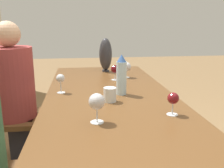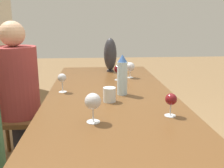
{
  "view_description": "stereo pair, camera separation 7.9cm",
  "coord_description": "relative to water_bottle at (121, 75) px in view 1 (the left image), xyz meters",
  "views": [
    {
      "loc": [
        -1.5,
        0.2,
        1.22
      ],
      "look_at": [
        0.05,
        0.0,
        0.83
      ],
      "focal_mm": 40.0,
      "sensor_mm": 36.0,
      "label": 1
    },
    {
      "loc": [
        -1.5,
        0.12,
        1.22
      ],
      "look_at": [
        0.05,
        0.0,
        0.83
      ],
      "focal_mm": 40.0,
      "sensor_mm": 36.0,
      "label": 2
    }
  ],
  "objects": [
    {
      "name": "dining_table",
      "position": [
        -0.14,
        0.08,
        -0.21
      ],
      "size": [
        2.41,
        0.88,
        0.73
      ],
      "color": "brown",
      "rests_on": "ground_plane"
    },
    {
      "name": "water_bottle",
      "position": [
        0.0,
        0.0,
        0.0
      ],
      "size": [
        0.07,
        0.07,
        0.28
      ],
      "color": "silver",
      "rests_on": "dining_table"
    },
    {
      "name": "water_tumbler",
      "position": [
        -0.15,
        0.1,
        -0.09
      ],
      "size": [
        0.08,
        0.08,
        0.09
      ],
      "color": "silver",
      "rests_on": "dining_table"
    },
    {
      "name": "vase",
      "position": [
        0.82,
        0.02,
        0.04
      ],
      "size": [
        0.13,
        0.13,
        0.33
      ],
      "color": "#2D2D33",
      "rests_on": "dining_table"
    },
    {
      "name": "wine_glass_0",
      "position": [
        -0.47,
        0.2,
        -0.03
      ],
      "size": [
        0.08,
        0.08,
        0.15
      ],
      "color": "silver",
      "rests_on": "dining_table"
    },
    {
      "name": "wine_glass_1",
      "position": [
        0.51,
        -0.13,
        -0.04
      ],
      "size": [
        0.08,
        0.08,
        0.14
      ],
      "color": "silver",
      "rests_on": "dining_table"
    },
    {
      "name": "wine_glass_2",
      "position": [
        0.43,
        -0.02,
        -0.04
      ],
      "size": [
        0.07,
        0.07,
        0.13
      ],
      "color": "silver",
      "rests_on": "dining_table"
    },
    {
      "name": "wine_glass_3",
      "position": [
        -0.42,
        -0.21,
        -0.05
      ],
      "size": [
        0.06,
        0.06,
        0.13
      ],
      "color": "silver",
      "rests_on": "dining_table"
    },
    {
      "name": "wine_glass_4",
      "position": [
        0.09,
        0.42,
        -0.03
      ],
      "size": [
        0.06,
        0.06,
        0.14
      ],
      "color": "silver",
      "rests_on": "dining_table"
    },
    {
      "name": "chair_far",
      "position": [
        0.42,
        0.91,
        -0.36
      ],
      "size": [
        0.44,
        0.44,
        0.98
      ],
      "color": "brown",
      "rests_on": "ground_plane"
    },
    {
      "name": "person_far",
      "position": [
        0.42,
        0.82,
        -0.21
      ],
      "size": [
        0.35,
        0.35,
        1.23
      ],
      "color": "#2D2D38",
      "rests_on": "ground_plane"
    }
  ]
}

